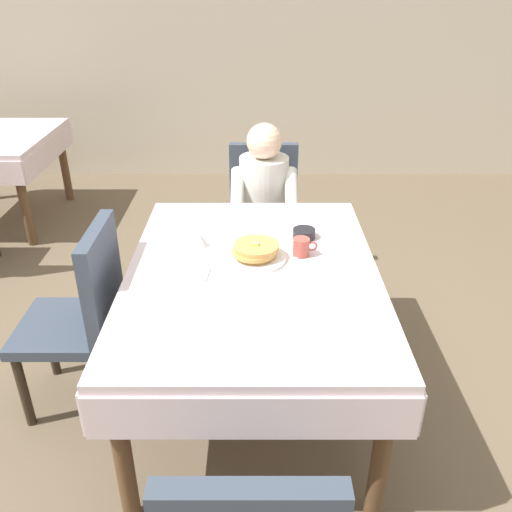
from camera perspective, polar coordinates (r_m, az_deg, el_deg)
name	(u,v)px	position (r m, az deg, el deg)	size (l,w,h in m)	color
ground_plane	(255,396)	(2.77, -0.13, -14.80)	(14.00, 14.00, 0.00)	brown
back_wall	(257,7)	(5.43, 0.11, 25.18)	(12.00, 0.16, 3.20)	beige
dining_table_main	(255,286)	(2.38, -0.14, -3.26)	(1.12, 1.52, 0.74)	silver
chair_diner	(266,208)	(3.47, 1.04, 5.16)	(0.44, 0.45, 0.93)	#384251
diner_person	(266,197)	(3.28, 1.09, 6.31)	(0.40, 0.43, 1.12)	silver
chair_left_side	(87,308)	(2.56, -17.71, -5.37)	(0.45, 0.44, 0.93)	#384251
plate_breakfast	(257,258)	(2.40, 0.14, -0.20)	(0.28, 0.28, 0.02)	white
breakfast_stack	(258,250)	(2.38, 0.18, 0.65)	(0.21, 0.21, 0.07)	tan
cup_coffee	(304,247)	(2.43, 5.15, 0.96)	(0.11, 0.08, 0.08)	#B24C42
bowl_butter	(306,234)	(2.60, 5.41, 2.42)	(0.11, 0.11, 0.04)	black
syrup_pitcher	(202,239)	(2.52, -5.85, 1.88)	(0.08, 0.08, 0.07)	silver
fork_left_of_plate	(215,261)	(2.39, -4.41, -0.53)	(0.18, 0.01, 0.01)	silver
knife_right_of_plate	(299,261)	(2.39, 4.70, -0.55)	(0.20, 0.01, 0.01)	silver
spoon_near_edge	(245,300)	(2.11, -1.19, -4.79)	(0.15, 0.01, 0.01)	silver
napkin_folded	(191,273)	(2.31, -6.97, -1.78)	(0.17, 0.12, 0.01)	white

